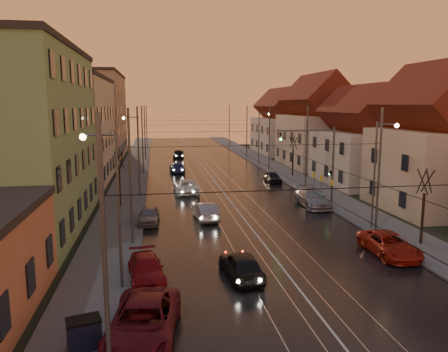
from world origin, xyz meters
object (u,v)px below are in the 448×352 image
street_lamp_0 (112,195)px  parked_left_3 (149,215)px  street_lamp_1 (379,164)px  traffic_light_mast (323,156)px  parked_left_1 (143,322)px  parked_right_2 (273,177)px  street_lamp_3 (261,133)px  driving_car_0 (241,265)px  parked_right_1 (312,198)px  driving_car_1 (205,211)px  dumpster (84,334)px  driving_car_4 (179,154)px  parked_right_0 (389,245)px  street_lamp_2 (136,144)px  driving_car_3 (177,167)px  driving_car_2 (186,186)px  parked_left_2 (146,269)px

street_lamp_0 → parked_left_3: bearing=83.0°
street_lamp_1 → traffic_light_mast: 8.08m
traffic_light_mast → parked_left_3: (-15.59, -3.74, -3.94)m
parked_left_1 → parked_right_2: parked_left_1 is taller
street_lamp_3 → driving_car_0: street_lamp_3 is taller
street_lamp_1 → driving_car_0: street_lamp_1 is taller
street_lamp_3 → parked_right_1: size_ratio=1.48×
driving_car_1 → dumpster: bearing=64.1°
street_lamp_1 → dumpster: 23.60m
driving_car_4 → parked_right_0: 51.96m
street_lamp_3 → traffic_light_mast: size_ratio=1.11×
parked_left_3 → driving_car_0: bearing=-64.1°
driving_car_0 → parked_right_1: bearing=-127.8°
street_lamp_2 → parked_left_1: (1.50, -33.07, -4.11)m
driving_car_3 → parked_left_1: 42.97m
street_lamp_0 → parked_left_3: 13.05m
driving_car_1 → driving_car_3: bearing=-93.6°
driving_car_3 → street_lamp_3: bearing=-156.3°
driving_car_3 → parked_right_0: (11.23, -35.19, 0.00)m
street_lamp_2 → traffic_light_mast: size_ratio=1.11×
street_lamp_0 → driving_car_2: size_ratio=1.51×
parked_right_1 → dumpster: 27.11m
traffic_light_mast → driving_car_1: traffic_light_mast is taller
parked_left_1 → parked_right_0: parked_left_1 is taller
parked_right_1 → parked_right_2: 12.42m
traffic_light_mast → driving_car_3: 25.19m
street_lamp_1 → parked_left_2: 18.61m
parked_right_2 → driving_car_3: bearing=137.6°
street_lamp_1 → dumpster: (-18.89, -13.52, -4.19)m
street_lamp_2 → driving_car_3: (5.02, 9.76, -4.20)m
driving_car_0 → driving_car_1: bearing=-92.9°
driving_car_1 → parked_right_0: size_ratio=0.87×
street_lamp_1 → driving_car_1: 13.74m
driving_car_2 → parked_left_1: 28.75m
street_lamp_3 → parked_left_1: 52.00m
driving_car_2 → traffic_light_mast: bearing=147.4°
street_lamp_3 → driving_car_3: size_ratio=1.69×
street_lamp_3 → driving_car_0: (-11.69, -43.47, -4.16)m
street_lamp_1 → driving_car_3: bearing=113.9°
driving_car_4 → driving_car_3: bearing=90.9°
traffic_light_mast → driving_car_3: bearing=119.0°
street_lamp_2 → dumpster: bearing=-91.2°
traffic_light_mast → street_lamp_1: bearing=-82.1°
traffic_light_mast → driving_car_0: size_ratio=1.70×
street_lamp_2 → street_lamp_3: bearing=41.3°
traffic_light_mast → parked_left_2: (-15.59, -15.01, -3.98)m
street_lamp_3 → traffic_light_mast: street_lamp_3 is taller
parked_left_3 → driving_car_3: bearing=84.9°
street_lamp_0 → street_lamp_1: (18.21, 8.00, 0.00)m
parked_right_1 → parked_right_2: (-0.34, 12.42, -0.14)m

